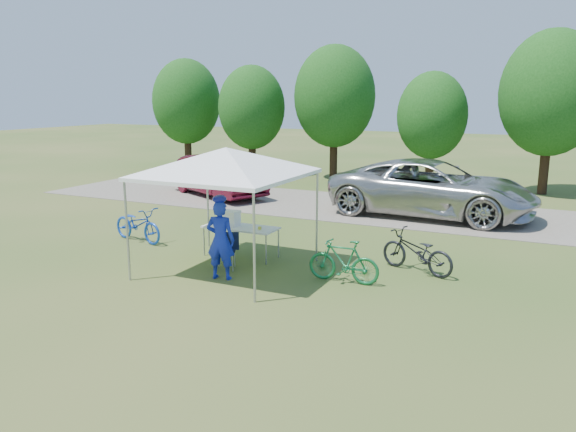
% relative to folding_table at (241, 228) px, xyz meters
% --- Properties ---
extents(ground, '(100.00, 100.00, 0.00)m').
position_rel_folding_table_xyz_m(ground, '(0.29, -1.06, -0.70)').
color(ground, '#2D5119').
rests_on(ground, ground).
extents(gravel_strip, '(24.00, 5.00, 0.02)m').
position_rel_folding_table_xyz_m(gravel_strip, '(0.29, 6.94, -0.69)').
color(gravel_strip, gray).
rests_on(gravel_strip, ground).
extents(canopy, '(4.53, 4.53, 3.00)m').
position_rel_folding_table_xyz_m(canopy, '(0.29, -1.06, 1.96)').
color(canopy, '#A5A5AA').
rests_on(canopy, ground).
extents(treeline, '(24.89, 4.28, 6.30)m').
position_rel_folding_table_xyz_m(treeline, '(-0.01, 12.99, 2.84)').
color(treeline, '#382314').
rests_on(treeline, ground).
extents(folding_table, '(1.80, 0.75, 0.74)m').
position_rel_folding_table_xyz_m(folding_table, '(0.00, 0.00, 0.00)').
color(folding_table, white).
rests_on(folding_table, ground).
extents(folding_chair, '(0.54, 0.57, 0.81)m').
position_rel_folding_table_xyz_m(folding_chair, '(0.19, -0.93, -0.22)').
color(folding_chair, black).
rests_on(folding_chair, ground).
extents(cooler, '(0.50, 0.34, 0.36)m').
position_rel_folding_table_xyz_m(cooler, '(-0.32, 0.00, 0.22)').
color(cooler, white).
rests_on(cooler, folding_table).
extents(ice_cream_cup, '(0.08, 0.08, 0.06)m').
position_rel_folding_table_xyz_m(ice_cream_cup, '(0.54, -0.05, 0.07)').
color(ice_cream_cup, yellow).
rests_on(ice_cream_cup, folding_table).
extents(cyclist, '(0.68, 0.51, 1.69)m').
position_rel_folding_table_xyz_m(cyclist, '(0.47, -1.64, 0.15)').
color(cyclist, '#1628B4').
rests_on(cyclist, ground).
extents(bike_blue, '(1.87, 0.98, 0.94)m').
position_rel_folding_table_xyz_m(bike_blue, '(-3.19, 0.06, -0.23)').
color(bike_blue, '#1545BB').
rests_on(bike_blue, ground).
extents(bike_green, '(1.53, 0.47, 0.92)m').
position_rel_folding_table_xyz_m(bike_green, '(2.89, -0.75, -0.24)').
color(bike_green, '#186F3B').
rests_on(bike_green, ground).
extents(bike_dark, '(1.88, 1.19, 0.93)m').
position_rel_folding_table_xyz_m(bike_dark, '(4.10, 0.58, -0.23)').
color(bike_dark, black).
rests_on(bike_dark, ground).
extents(minivan, '(6.60, 3.33, 1.79)m').
position_rel_folding_table_xyz_m(minivan, '(3.19, 6.67, 0.22)').
color(minivan, beige).
rests_on(minivan, gravel_strip).
extents(sedan, '(4.97, 3.56, 1.56)m').
position_rel_folding_table_xyz_m(sedan, '(-5.05, 6.84, 0.10)').
color(sedan, '#550E1F').
rests_on(sedan, gravel_strip).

